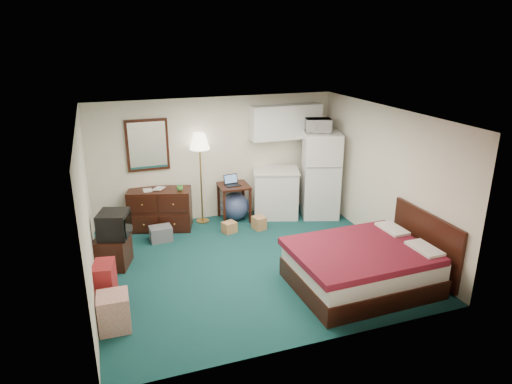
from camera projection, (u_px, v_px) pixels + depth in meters
name	position (u px, v px, depth m)	size (l,w,h in m)	color
floor	(252.00, 263.00, 7.70)	(5.00, 4.50, 0.01)	#12403F
ceiling	(252.00, 115.00, 6.88)	(5.00, 4.50, 0.01)	#EEE3C7
walls	(252.00, 193.00, 7.29)	(5.01, 4.51, 2.50)	#EEE3C7
mirror	(147.00, 145.00, 8.71)	(0.80, 0.06, 1.00)	white
upper_cabinets	(286.00, 122.00, 9.36)	(1.50, 0.35, 0.70)	white
headboard	(425.00, 243.00, 7.18)	(0.06, 1.56, 1.00)	black
dresser	(160.00, 209.00, 8.95)	(1.19, 0.54, 0.81)	black
floor_lamp	(201.00, 179.00, 9.11)	(0.40, 0.40, 1.84)	tan
desk	(234.00, 202.00, 9.38)	(0.60, 0.60, 0.76)	black
exercise_ball	(235.00, 206.00, 9.42)	(0.57, 0.57, 0.57)	#374674
kitchen_counter	(276.00, 194.00, 9.56)	(0.89, 0.68, 0.98)	white
fridge	(321.00, 175.00, 9.47)	(0.73, 0.73, 1.78)	white
bed	(361.00, 267.00, 6.90)	(2.02, 1.57, 0.65)	#44121A
tv_stand	(113.00, 252.00, 7.54)	(0.52, 0.56, 0.52)	black
suitcase	(106.00, 286.00, 6.35)	(0.27, 0.43, 0.69)	maroon
retail_box	(114.00, 312.00, 5.93)	(0.40, 0.40, 0.50)	beige
file_bin	(161.00, 234.00, 8.50)	(0.40, 0.30, 0.28)	slate
cardboard_box_a	(229.00, 227.00, 8.86)	(0.25, 0.21, 0.21)	#AC7F4D
cardboard_box_b	(259.00, 223.00, 9.01)	(0.22, 0.25, 0.25)	#AC7F4D
laptop	(233.00, 181.00, 9.19)	(0.29, 0.24, 0.20)	black
crt_tv	(114.00, 225.00, 7.40)	(0.47, 0.51, 0.43)	black
microwave	(318.00, 124.00, 9.14)	(0.50, 0.28, 0.34)	white
book_a	(143.00, 186.00, 8.68)	(0.16, 0.02, 0.23)	#AC7F4D
book_b	(154.00, 183.00, 8.82)	(0.18, 0.02, 0.24)	#AC7F4D
mug	(180.00, 187.00, 8.74)	(0.12, 0.10, 0.12)	#4A9B3E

